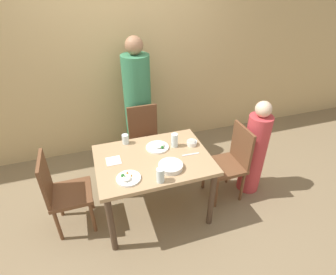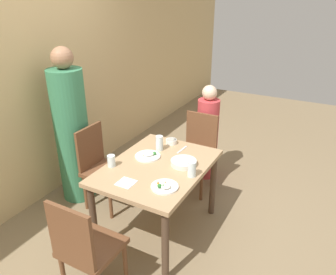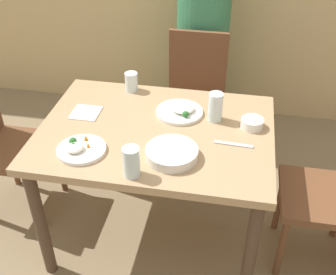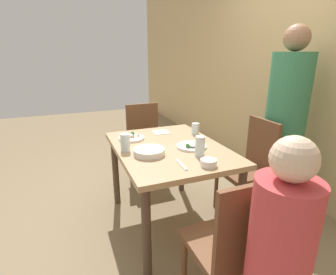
{
  "view_description": "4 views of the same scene",
  "coord_description": "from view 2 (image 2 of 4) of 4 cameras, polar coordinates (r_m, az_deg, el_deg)",
  "views": [
    {
      "loc": [
        -0.51,
        -2.03,
        2.29
      ],
      "look_at": [
        0.14,
        -0.05,
        0.98
      ],
      "focal_mm": 28.0,
      "sensor_mm": 36.0,
      "label": 1
    },
    {
      "loc": [
        -2.21,
        -1.3,
        2.17
      ],
      "look_at": [
        0.1,
        -0.05,
        0.97
      ],
      "focal_mm": 35.0,
      "sensor_mm": 36.0,
      "label": 2
    },
    {
      "loc": [
        0.37,
        -1.64,
        1.88
      ],
      "look_at": [
        0.08,
        -0.08,
        0.74
      ],
      "focal_mm": 45.0,
      "sensor_mm": 36.0,
      "label": 3
    },
    {
      "loc": [
        1.85,
        -0.75,
        1.45
      ],
      "look_at": [
        -0.11,
        0.04,
        0.77
      ],
      "focal_mm": 28.0,
      "sensor_mm": 36.0,
      "label": 4
    }
  ],
  "objects": [
    {
      "name": "ground_plane",
      "position": [
        3.36,
        -1.68,
        -15.74
      ],
      "size": [
        10.0,
        10.0,
        0.0
      ],
      "primitive_type": "plane",
      "color": "#847051"
    },
    {
      "name": "wall_back",
      "position": [
        3.64,
        -22.68,
        9.57
      ],
      "size": [
        10.0,
        0.06,
        2.7
      ],
      "color": "tan",
      "rests_on": "ground_plane"
    },
    {
      "name": "dining_table",
      "position": [
        2.99,
        -1.82,
        -6.43
      ],
      "size": [
        1.13,
        0.83,
        0.73
      ],
      "color": "tan",
      "rests_on": "ground_plane"
    },
    {
      "name": "chair_adult_spot",
      "position": [
        3.53,
        -11.71,
        -4.7
      ],
      "size": [
        0.4,
        0.4,
        0.89
      ],
      "color": "brown",
      "rests_on": "ground_plane"
    },
    {
      "name": "chair_child_spot",
      "position": [
        3.78,
        5.11,
        -2.19
      ],
      "size": [
        0.4,
        0.4,
        0.89
      ],
      "rotation": [
        0.0,
        0.0,
        -1.57
      ],
      "color": "brown",
      "rests_on": "ground_plane"
    },
    {
      "name": "chair_empty_left",
      "position": [
        2.54,
        -14.21,
        -18.01
      ],
      "size": [
        0.4,
        0.4,
        0.89
      ],
      "rotation": [
        0.0,
        0.0,
        1.57
      ],
      "color": "brown",
      "rests_on": "ground_plane"
    },
    {
      "name": "person_adult",
      "position": [
        3.62,
        -16.37,
        0.72
      ],
      "size": [
        0.35,
        0.35,
        1.68
      ],
      "color": "#387F56",
      "rests_on": "ground_plane"
    },
    {
      "name": "person_child",
      "position": [
        4.0,
        6.87,
        0.28
      ],
      "size": [
        0.26,
        0.26,
        1.17
      ],
      "color": "#C63D42",
      "rests_on": "ground_plane"
    },
    {
      "name": "bowl_curry",
      "position": [
        2.94,
        2.73,
        -4.35
      ],
      "size": [
        0.23,
        0.23,
        0.05
      ],
      "color": "silver",
      "rests_on": "dining_table"
    },
    {
      "name": "plate_rice_adult",
      "position": [
        3.08,
        -3.51,
        -3.11
      ],
      "size": [
        0.24,
        0.24,
        0.05
      ],
      "color": "white",
      "rests_on": "dining_table"
    },
    {
      "name": "plate_rice_child",
      "position": [
        2.62,
        -0.61,
        -8.53
      ],
      "size": [
        0.22,
        0.22,
        0.05
      ],
      "color": "white",
      "rests_on": "dining_table"
    },
    {
      "name": "bowl_rice_small",
      "position": [
        3.33,
        0.58,
        -0.66
      ],
      "size": [
        0.11,
        0.11,
        0.05
      ],
      "color": "white",
      "rests_on": "dining_table"
    },
    {
      "name": "glass_water_tall",
      "position": [
        2.75,
        4.16,
        -5.5
      ],
      "size": [
        0.07,
        0.07,
        0.14
      ],
      "color": "silver",
      "rests_on": "dining_table"
    },
    {
      "name": "glass_water_short",
      "position": [
        3.18,
        -1.51,
        -0.98
      ],
      "size": [
        0.07,
        0.07,
        0.15
      ],
      "color": "silver",
      "rests_on": "dining_table"
    },
    {
      "name": "glass_water_center",
      "position": [
        2.95,
        -9.84,
        -4.03
      ],
      "size": [
        0.07,
        0.07,
        0.11
      ],
      "color": "silver",
      "rests_on": "dining_table"
    },
    {
      "name": "napkin_folded",
      "position": [
        2.71,
        -7.3,
        -7.83
      ],
      "size": [
        0.14,
        0.14,
        0.01
      ],
      "color": "white",
      "rests_on": "dining_table"
    },
    {
      "name": "fork_steel",
      "position": [
        3.21,
        2.46,
        -2.12
      ],
      "size": [
        0.18,
        0.03,
        0.01
      ],
      "color": "silver",
      "rests_on": "dining_table"
    }
  ]
}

